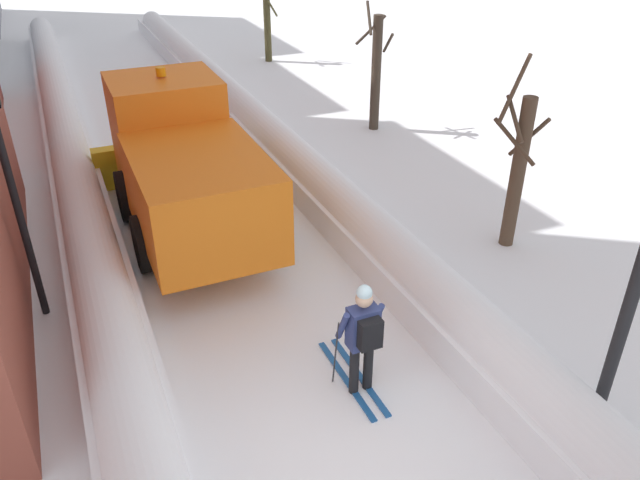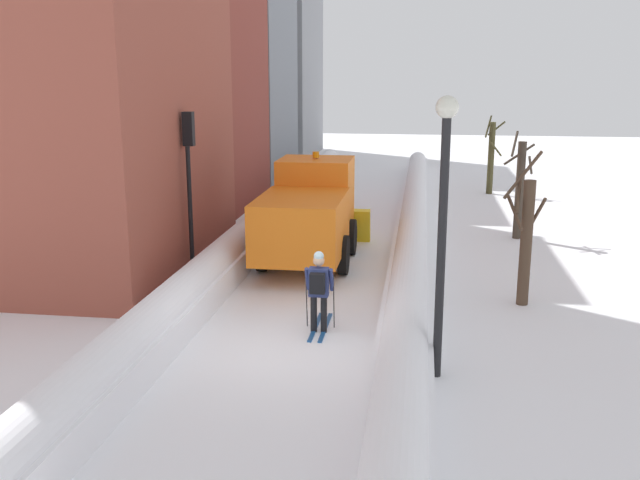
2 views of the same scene
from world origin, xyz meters
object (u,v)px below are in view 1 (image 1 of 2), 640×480
plow_truck (184,166)px  bare_tree_mid (376,71)px  skier (363,335)px  bare_tree_far (267,18)px  bare_tree_near (517,169)px

plow_truck → bare_tree_mid: (6.47, 4.02, 0.24)m
skier → bare_tree_mid: (5.35, 9.68, 0.72)m
skier → bare_tree_mid: bearing=61.0°
plow_truck → skier: bearing=-78.9°
bare_tree_far → plow_truck: bearing=-116.1°
bare_tree_near → bare_tree_far: 16.03m
plow_truck → bare_tree_mid: 7.62m
skier → bare_tree_far: (5.21, 18.59, 0.71)m
plow_truck → skier: (1.11, -5.65, -0.48)m
bare_tree_mid → bare_tree_far: (-0.14, 8.92, -0.01)m
skier → bare_tree_far: 19.32m
skier → bare_tree_far: bare_tree_far is taller
bare_tree_near → bare_tree_far: (0.61, 16.02, 0.07)m
plow_truck → skier: 5.78m
bare_tree_mid → bare_tree_far: size_ratio=1.01×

